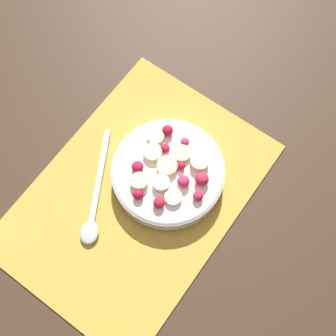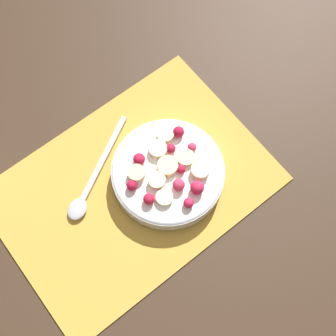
# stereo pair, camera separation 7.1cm
# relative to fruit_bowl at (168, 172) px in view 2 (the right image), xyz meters

# --- Properties ---
(ground_plane) EXTENTS (3.00, 3.00, 0.00)m
(ground_plane) POSITION_rel_fruit_bowl_xyz_m (0.05, -0.02, -0.03)
(ground_plane) COLOR #382619
(placemat) EXTENTS (0.42, 0.30, 0.01)m
(placemat) POSITION_rel_fruit_bowl_xyz_m (0.05, -0.02, -0.02)
(placemat) COLOR gold
(placemat) RESTS_ON ground_plane
(fruit_bowl) EXTENTS (0.18, 0.18, 0.05)m
(fruit_bowl) POSITION_rel_fruit_bowl_xyz_m (0.00, 0.00, 0.00)
(fruit_bowl) COLOR silver
(fruit_bowl) RESTS_ON placemat
(spoon) EXTENTS (0.18, 0.11, 0.01)m
(spoon) POSITION_rel_fruit_bowl_xyz_m (0.11, -0.06, -0.02)
(spoon) COLOR #B2B2B7
(spoon) RESTS_ON placemat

